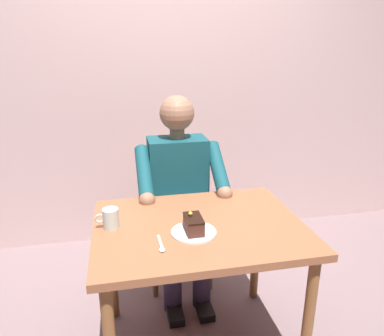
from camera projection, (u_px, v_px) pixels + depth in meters
The scene contains 8 objects.
cafe_rear_panel at pixel (160, 51), 2.70m from camera, with size 6.40×0.12×3.00m, color #CCA9A6.
dining_table at pixel (199, 241), 1.75m from camera, with size 0.99×0.76×0.72m.
chair at pixel (176, 206), 2.44m from camera, with size 0.42×0.42×0.90m.
seated_person at pixel (180, 194), 2.23m from camera, with size 0.53×0.58×1.26m.
dessert_plate at pixel (194, 232), 1.63m from camera, with size 0.21×0.21×0.01m, color white.
cake_slice at pixel (194, 224), 1.62m from camera, with size 0.08×0.13×0.09m.
coffee_cup at pixel (110, 218), 1.66m from camera, with size 0.11×0.07×0.10m.
dessert_spoon at pixel (161, 246), 1.52m from camera, with size 0.03×0.14×0.01m.
Camera 1 is at (0.35, 1.50, 1.52)m, focal length 33.63 mm.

